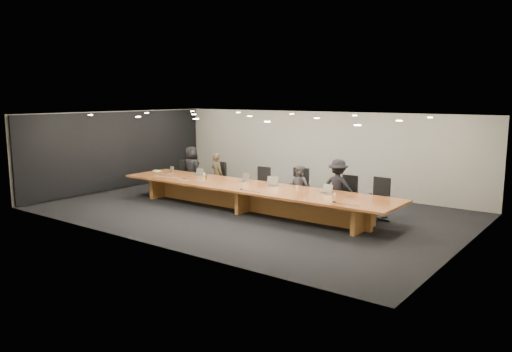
{
  "coord_description": "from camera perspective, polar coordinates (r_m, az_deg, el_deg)",
  "views": [
    {
      "loc": [
        8.75,
        -11.3,
        3.35
      ],
      "look_at": [
        0.0,
        0.3,
        1.0
      ],
      "focal_mm": 35.0,
      "sensor_mm": 36.0,
      "label": 1
    }
  ],
  "objects": [
    {
      "name": "mic_center",
      "position": [
        13.95,
        -1.67,
        -1.5
      ],
      "size": [
        0.15,
        0.15,
        0.03
      ],
      "primitive_type": "cone",
      "rotation": [
        0.0,
        0.0,
        0.39
      ],
      "color": "black",
      "rests_on": "conference_table"
    },
    {
      "name": "chair_far_left",
      "position": [
        18.09,
        -8.54,
        0.12
      ],
      "size": [
        0.6,
        0.6,
        1.06
      ],
      "primitive_type": null,
      "rotation": [
        0.0,
        0.0,
        0.12
      ],
      "color": "black",
      "rests_on": "ground"
    },
    {
      "name": "av_box",
      "position": [
        16.6,
        -11.37,
        0.04
      ],
      "size": [
        0.21,
        0.18,
        0.03
      ],
      "primitive_type": "cube",
      "rotation": [
        0.0,
        0.0,
        0.33
      ],
      "color": "#B4B5B9",
      "rests_on": "conference_table"
    },
    {
      "name": "chair_right",
      "position": [
        14.41,
        10.28,
        -2.12
      ],
      "size": [
        0.58,
        0.58,
        1.12
      ],
      "primitive_type": null,
      "rotation": [
        0.0,
        0.0,
        0.01
      ],
      "color": "black",
      "rests_on": "ground"
    },
    {
      "name": "chair_left",
      "position": [
        16.94,
        -4.57,
        -0.28
      ],
      "size": [
        0.66,
        0.66,
        1.15
      ],
      "primitive_type": null,
      "rotation": [
        0.0,
        0.0,
        -0.14
      ],
      "color": "black",
      "rests_on": "ground"
    },
    {
      "name": "chair_far_right",
      "position": [
        13.85,
        13.67,
        -2.57
      ],
      "size": [
        0.66,
        0.66,
        1.18
      ],
      "primitive_type": null,
      "rotation": [
        0.0,
        0.0,
        -0.1
      ],
      "color": "black",
      "rests_on": "ground"
    },
    {
      "name": "conference_table",
      "position": [
        14.57,
        -0.71,
        -2.01
      ],
      "size": [
        9.0,
        1.8,
        0.75
      ],
      "color": "brown",
      "rests_on": "ground"
    },
    {
      "name": "laptop_a",
      "position": [
        17.18,
        -9.93,
        0.73
      ],
      "size": [
        0.35,
        0.3,
        0.23
      ],
      "primitive_type": null,
      "rotation": [
        0.0,
        0.0,
        -0.39
      ],
      "color": "tan",
      "rests_on": "conference_table"
    },
    {
      "name": "amber_mug",
      "position": [
        15.79,
        -5.71,
        -0.17
      ],
      "size": [
        0.08,
        0.08,
        0.09
      ],
      "primitive_type": "cylinder",
      "rotation": [
        0.0,
        0.0,
        -0.15
      ],
      "color": "brown",
      "rests_on": "conference_table"
    },
    {
      "name": "chair_mid_left",
      "position": [
        15.84,
        0.47,
        -0.95
      ],
      "size": [
        0.6,
        0.6,
        1.13
      ],
      "primitive_type": null,
      "rotation": [
        0.0,
        0.0,
        0.05
      ],
      "color": "black",
      "rests_on": "ground"
    },
    {
      "name": "laptop_b",
      "position": [
        16.44,
        -6.74,
        0.46
      ],
      "size": [
        0.33,
        0.26,
        0.25
      ],
      "primitive_type": null,
      "rotation": [
        0.0,
        0.0,
        -0.09
      ],
      "color": "#C3B695",
      "rests_on": "conference_table"
    },
    {
      "name": "person_a",
      "position": [
        17.69,
        -7.37,
        0.79
      ],
      "size": [
        0.8,
        0.54,
        1.58
      ],
      "primitive_type": "imported",
      "rotation": [
        0.0,
        0.0,
        3.1
      ],
      "color": "black",
      "rests_on": "ground"
    },
    {
      "name": "mic_right",
      "position": [
        12.46,
        8.89,
        -2.9
      ],
      "size": [
        0.13,
        0.13,
        0.03
      ],
      "primitive_type": "cone",
      "rotation": [
        0.0,
        0.0,
        0.06
      ],
      "color": "black",
      "rests_on": "conference_table"
    },
    {
      "name": "mic_left",
      "position": [
        15.89,
        -8.22,
        -0.27
      ],
      "size": [
        0.14,
        0.14,
        0.03
      ],
      "primitive_type": "cone",
      "rotation": [
        0.0,
        0.0,
        0.22
      ],
      "color": "black",
      "rests_on": "conference_table"
    },
    {
      "name": "laptop_d",
      "position": [
        14.49,
        1.71,
        -0.6
      ],
      "size": [
        0.39,
        0.31,
        0.28
      ],
      "primitive_type": null,
      "rotation": [
        0.0,
        0.0,
        0.17
      ],
      "color": "tan",
      "rests_on": "conference_table"
    },
    {
      "name": "ground",
      "position": [
        14.68,
        -0.71,
        -4.01
      ],
      "size": [
        12.0,
        12.0,
        0.0
      ],
      "primitive_type": "plane",
      "color": "black",
      "rests_on": "ground"
    },
    {
      "name": "laptop_c",
      "position": [
        15.18,
        -1.59,
        -0.15
      ],
      "size": [
        0.42,
        0.37,
        0.28
      ],
      "primitive_type": null,
      "rotation": [
        0.0,
        0.0,
        -0.39
      ],
      "color": "#C2AF94",
      "rests_on": "conference_table"
    },
    {
      "name": "chair_mid_right",
      "position": [
        15.07,
        4.83,
        -1.35
      ],
      "size": [
        0.71,
        0.71,
        1.2
      ],
      "primitive_type": null,
      "rotation": [
        0.0,
        0.0,
        0.18
      ],
      "color": "black",
      "rests_on": "ground"
    },
    {
      "name": "paper_cup_far",
      "position": [
        13.16,
        8.97,
        -2.13
      ],
      "size": [
        0.1,
        0.1,
        0.09
      ],
      "primitive_type": "cone",
      "rotation": [
        0.0,
        0.0,
        0.43
      ],
      "color": "silver",
      "rests_on": "conference_table"
    },
    {
      "name": "person_c",
      "position": [
        14.91,
        4.99,
        -1.23
      ],
      "size": [
        0.76,
        0.66,
        1.33
      ],
      "primitive_type": "imported",
      "rotation": [
        0.0,
        0.0,
        2.86
      ],
      "color": "#515153",
      "rests_on": "ground"
    },
    {
      "name": "back_wall",
      "position": [
        17.73,
        7.22,
        2.8
      ],
      "size": [
        12.0,
        0.02,
        2.8
      ],
      "primitive_type": "cube",
      "color": "#B9B4A8",
      "rests_on": "ground"
    },
    {
      "name": "left_wall_panel",
      "position": [
        18.64,
        -15.34,
        2.77
      ],
      "size": [
        0.08,
        7.84,
        2.74
      ],
      "primitive_type": "cube",
      "color": "black",
      "rests_on": "ground"
    },
    {
      "name": "person_b",
      "position": [
        16.88,
        -4.48,
        0.2
      ],
      "size": [
        0.58,
        0.44,
        1.44
      ],
      "primitive_type": "imported",
      "rotation": [
        0.0,
        0.0,
        2.96
      ],
      "color": "#342B1C",
      "rests_on": "ground"
    },
    {
      "name": "person_d",
      "position": [
        14.27,
        9.34,
        -1.26
      ],
      "size": [
        1.07,
        0.68,
        1.58
      ],
      "primitive_type": "imported",
      "rotation": [
        0.0,
        0.0,
        3.24
      ],
      "color": "black",
      "rests_on": "ground"
    },
    {
      "name": "lime_gadget",
      "position": [
        17.72,
        -11.27,
        0.66
      ],
      "size": [
        0.15,
        0.09,
        0.02
      ],
      "primitive_type": "cube",
      "rotation": [
        0.0,
        0.0,
        0.01
      ],
      "color": "green",
      "rests_on": "notepad"
    },
    {
      "name": "laptop_e",
      "position": [
        13.47,
        7.86,
        -1.47
      ],
      "size": [
        0.37,
        0.31,
        0.26
      ],
      "primitive_type": null,
      "rotation": [
        0.0,
        0.0,
        -0.25
      ],
      "color": "#BAAF8E",
      "rests_on": "conference_table"
    },
    {
      "name": "notepad",
      "position": [
        17.71,
        -11.26,
        0.59
      ],
      "size": [
        0.35,
        0.32,
        0.02
      ],
      "primitive_type": "cube",
      "rotation": [
        0.0,
        0.0,
        -0.4
      ],
      "color": "silver",
      "rests_on": "conference_table"
    },
    {
      "name": "paper_cup_near",
      "position": [
        14.1,
        4.71,
        -1.31
      ],
      "size": [
        0.07,
        0.07,
        0.08
      ],
      "primitive_type": "cone",
      "rotation": [
        0.0,
        0.0,
        -0.02
      ],
      "color": "white",
      "rests_on": "conference_table"
    },
    {
      "name": "water_bottle",
      "position": [
        15.69,
        -5.98,
        -0.02
      ],
      "size": [
        0.09,
        0.09,
        0.21
      ],
      "primitive_type": "cylinder",
      "rotation": [
        0.0,
        0.0,
        -0.42
      ],
      "color": "silver",
      "rests_on": "conference_table"
    }
  ]
}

